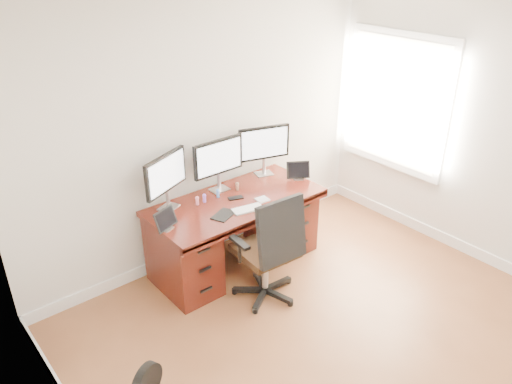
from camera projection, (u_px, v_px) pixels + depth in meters
ground at (379, 368)px, 3.87m from camera, size 4.50×4.50×0.00m
back_wall at (206, 128)px, 4.80m from camera, size 4.00×0.10×2.70m
desk at (235, 229)px, 4.95m from camera, size 1.70×0.80×0.75m
office_chair at (269, 265)px, 4.49m from camera, size 0.63×0.61×1.08m
monitor_left at (166, 175)px, 4.47m from camera, size 0.52×0.25×0.53m
monitor_center at (218, 159)px, 4.80m from camera, size 0.55×0.14×0.53m
monitor_right at (264, 145)px, 5.13m from camera, size 0.54×0.20×0.53m
tablet_left at (166, 220)px, 4.25m from camera, size 0.25×0.15×0.19m
tablet_right at (299, 171)px, 5.14m from camera, size 0.24×0.19×0.19m
keyboard at (248, 209)px, 4.59m from camera, size 0.31×0.18×0.01m
trackpad at (262, 200)px, 4.76m from camera, size 0.13×0.13×0.01m
drawing_tablet at (224, 215)px, 4.49m from camera, size 0.27×0.22×0.01m
phone at (236, 198)px, 4.79m from camera, size 0.16×0.12×0.01m
figurine_pink at (197, 200)px, 4.65m from camera, size 0.04×0.04×0.09m
figurine_purple at (204, 198)px, 4.70m from camera, size 0.04×0.04×0.09m
figurine_blue at (218, 193)px, 4.79m from camera, size 0.04×0.04×0.09m
figurine_brown at (237, 186)px, 4.92m from camera, size 0.04×0.04×0.09m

